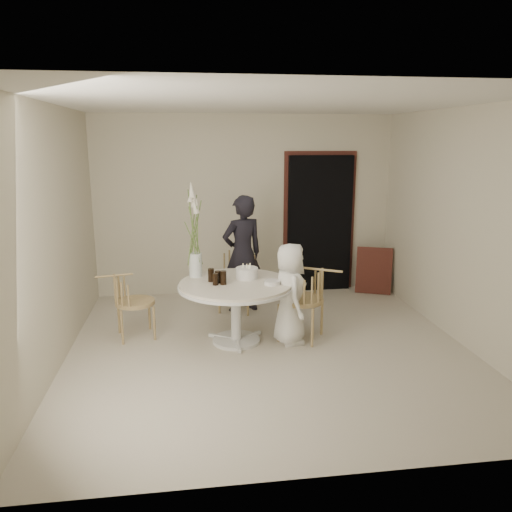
{
  "coord_description": "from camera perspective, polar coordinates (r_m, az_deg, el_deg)",
  "views": [
    {
      "loc": [
        -0.88,
        -5.24,
        2.34
      ],
      "look_at": [
        -0.11,
        0.3,
        1.02
      ],
      "focal_mm": 35.0,
      "sensor_mm": 36.0,
      "label": 1
    }
  ],
  "objects": [
    {
      "name": "girl",
      "position": [
        6.8,
        -1.56,
        0.22
      ],
      "size": [
        0.69,
        0.57,
        1.61
      ],
      "primitive_type": "imported",
      "rotation": [
        0.0,
        0.0,
        3.5
      ],
      "color": "black",
      "rests_on": "ground"
    },
    {
      "name": "chair_far",
      "position": [
        6.99,
        -1.87,
        -1.44
      ],
      "size": [
        0.61,
        0.63,
        0.88
      ],
      "rotation": [
        0.0,
        0.0,
        -0.38
      ],
      "color": "tan",
      "rests_on": "ground"
    },
    {
      "name": "chair_right",
      "position": [
        5.88,
        6.36,
        -4.24
      ],
      "size": [
        0.67,
        0.66,
        0.89
      ],
      "rotation": [
        0.0,
        0.0,
        -2.1
      ],
      "color": "tan",
      "rests_on": "ground"
    },
    {
      "name": "cola_tumbler_d",
      "position": [
        5.64,
        -4.66,
        -2.66
      ],
      "size": [
        0.08,
        0.08,
        0.13
      ],
      "primitive_type": "cylinder",
      "rotation": [
        0.0,
        0.0,
        -0.4
      ],
      "color": "black",
      "rests_on": "table"
    },
    {
      "name": "plate_stack",
      "position": [
        5.66,
        1.84,
        -3.04
      ],
      "size": [
        0.21,
        0.21,
        0.05
      ],
      "primitive_type": "cylinder",
      "rotation": [
        0.0,
        0.0,
        0.17
      ],
      "color": "white",
      "rests_on": "table"
    },
    {
      "name": "cola_tumbler_b",
      "position": [
        5.65,
        -3.76,
        -2.5
      ],
      "size": [
        0.08,
        0.08,
        0.16
      ],
      "primitive_type": "cylinder",
      "rotation": [
        0.0,
        0.0,
        -0.03
      ],
      "color": "black",
      "rests_on": "table"
    },
    {
      "name": "ground",
      "position": [
        5.8,
        1.49,
        -10.52
      ],
      "size": [
        4.5,
        4.5,
        0.0
      ],
      "primitive_type": "plane",
      "color": "beige",
      "rests_on": "ground"
    },
    {
      "name": "doorway",
      "position": [
        7.81,
        7.27,
        3.64
      ],
      "size": [
        1.0,
        0.1,
        2.1
      ],
      "primitive_type": "cube",
      "color": "black",
      "rests_on": "ground"
    },
    {
      "name": "chair_left",
      "position": [
        6.11,
        -14.74,
        -4.49
      ],
      "size": [
        0.54,
        0.51,
        0.81
      ],
      "rotation": [
        0.0,
        0.0,
        1.79
      ],
      "color": "tan",
      "rests_on": "ground"
    },
    {
      "name": "door_trim",
      "position": [
        7.84,
        7.21,
        4.12
      ],
      "size": [
        1.12,
        0.03,
        2.22
      ],
      "primitive_type": "cube",
      "color": "#5D251F",
      "rests_on": "ground"
    },
    {
      "name": "room_shell",
      "position": [
        5.36,
        1.59,
        5.54
      ],
      "size": [
        4.5,
        4.5,
        4.5
      ],
      "color": "white",
      "rests_on": "ground"
    },
    {
      "name": "cola_tumbler_a",
      "position": [
        5.71,
        -4.39,
        -2.42
      ],
      "size": [
        0.08,
        0.08,
        0.14
      ],
      "primitive_type": "cylinder",
      "rotation": [
        0.0,
        0.0,
        -0.23
      ],
      "color": "black",
      "rests_on": "table"
    },
    {
      "name": "flower_vase",
      "position": [
        5.92,
        -7.01,
        2.07
      ],
      "size": [
        0.15,
        0.15,
        1.13
      ],
      "rotation": [
        0.0,
        0.0,
        -0.27
      ],
      "color": "silver",
      "rests_on": "table"
    },
    {
      "name": "birthday_cake",
      "position": [
        5.89,
        -1.05,
        -1.96
      ],
      "size": [
        0.26,
        0.26,
        0.18
      ],
      "rotation": [
        0.0,
        0.0,
        0.05
      ],
      "color": "white",
      "rests_on": "table"
    },
    {
      "name": "table",
      "position": [
        5.78,
        -2.32,
        -4.11
      ],
      "size": [
        1.33,
        1.33,
        0.73
      ],
      "color": "silver",
      "rests_on": "ground"
    },
    {
      "name": "picture_frame",
      "position": [
        7.91,
        13.32,
        -1.63
      ],
      "size": [
        0.56,
        0.36,
        0.71
      ],
      "primitive_type": "cube",
      "rotation": [
        -0.17,
        0.0,
        -0.39
      ],
      "color": "#5D251F",
      "rests_on": "ground"
    },
    {
      "name": "boy",
      "position": [
        5.79,
        3.89,
        -4.33
      ],
      "size": [
        0.4,
        0.59,
        1.19
      ],
      "primitive_type": "imported",
      "rotation": [
        0.0,
        0.0,
        1.6
      ],
      "color": "white",
      "rests_on": "ground"
    },
    {
      "name": "cola_tumbler_c",
      "position": [
        5.78,
        -5.15,
        -2.18
      ],
      "size": [
        0.09,
        0.09,
        0.15
      ],
      "primitive_type": "cylinder",
      "rotation": [
        0.0,
        0.0,
        0.39
      ],
      "color": "black",
      "rests_on": "table"
    }
  ]
}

